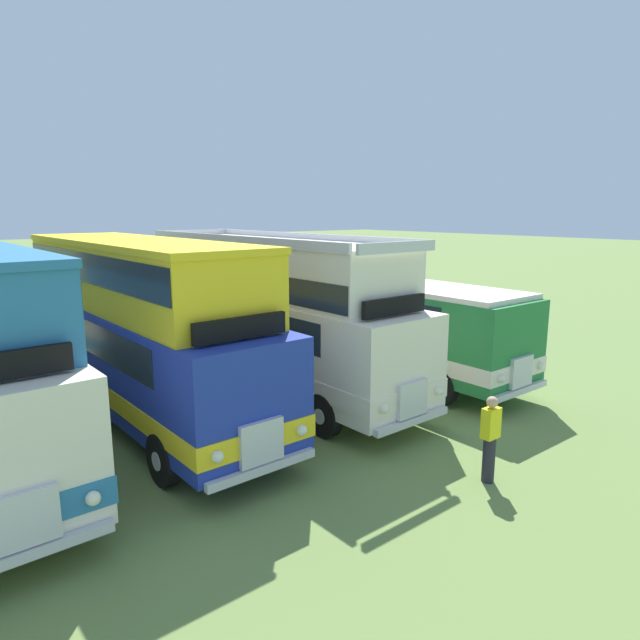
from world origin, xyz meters
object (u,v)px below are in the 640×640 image
Objects in this scene: bus_fifth_in_row at (367,314)px; marshal_person at (490,438)px; bus_fourth_in_row at (270,309)px; bus_third_in_row at (141,322)px.

bus_fifth_in_row reaches higher than marshal_person.
bus_fourth_in_row is at bearing -179.68° from bus_fifth_in_row.
bus_fourth_in_row is at bearing 90.67° from marshal_person.
bus_fourth_in_row is (3.86, 0.10, -0.11)m from bus_third_in_row.
bus_fourth_in_row is 6.26× the size of marshal_person.
marshal_person is (3.94, -7.41, -1.58)m from bus_third_in_row.
bus_third_in_row reaches higher than marshal_person.
bus_fifth_in_row is at bearing 0.93° from bus_third_in_row.
bus_third_in_row is at bearing -179.07° from bus_fifth_in_row.
marshal_person is at bearing -116.59° from bus_fifth_in_row.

